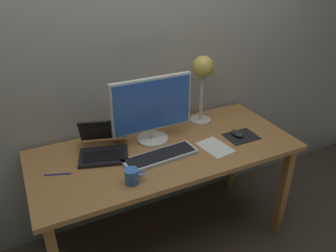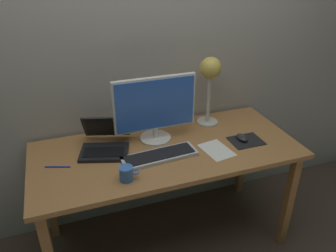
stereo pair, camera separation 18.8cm
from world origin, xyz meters
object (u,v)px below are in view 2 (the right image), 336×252
(desk_lamp, at_px, (210,75))
(coffee_mug, at_px, (127,174))
(laptop, at_px, (105,140))
(mouse, at_px, (242,137))
(monitor, at_px, (155,107))
(pen, at_px, (58,167))
(keyboard_main, at_px, (160,156))

(desk_lamp, height_order, coffee_mug, desk_lamp)
(laptop, bearing_deg, mouse, -13.33)
(monitor, bearing_deg, pen, -169.19)
(laptop, height_order, pen, laptop)
(monitor, xyz_separation_m, keyboard_main, (-0.04, -0.21, -0.21))
(desk_lamp, distance_m, coffee_mug, 0.86)
(monitor, bearing_deg, laptop, 179.61)
(monitor, height_order, coffee_mug, monitor)
(desk_lamp, bearing_deg, mouse, -69.98)
(monitor, xyz_separation_m, mouse, (0.51, -0.19, -0.20))
(laptop, relative_size, pen, 2.58)
(laptop, bearing_deg, keyboard_main, -37.52)
(keyboard_main, xyz_separation_m, pen, (-0.56, 0.09, -0.01))
(desk_lamp, distance_m, pen, 1.08)
(laptop, distance_m, mouse, 0.85)
(keyboard_main, xyz_separation_m, laptop, (-0.27, 0.21, 0.04))
(monitor, height_order, mouse, monitor)
(monitor, relative_size, desk_lamp, 1.10)
(keyboard_main, height_order, laptop, laptop)
(mouse, height_order, coffee_mug, coffee_mug)
(desk_lamp, xyz_separation_m, pen, (-1.01, -0.21, -0.34))
(desk_lamp, xyz_separation_m, mouse, (0.10, -0.29, -0.33))
(coffee_mug, height_order, pen, coffee_mug)
(coffee_mug, relative_size, pen, 0.77)
(mouse, bearing_deg, coffee_mug, -168.43)
(monitor, distance_m, laptop, 0.36)
(keyboard_main, height_order, mouse, mouse)
(coffee_mug, bearing_deg, keyboard_main, 32.47)
(keyboard_main, bearing_deg, pen, 170.61)
(keyboard_main, distance_m, coffee_mug, 0.27)
(mouse, xyz_separation_m, pen, (-1.11, 0.08, -0.02))
(monitor, distance_m, pen, 0.65)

